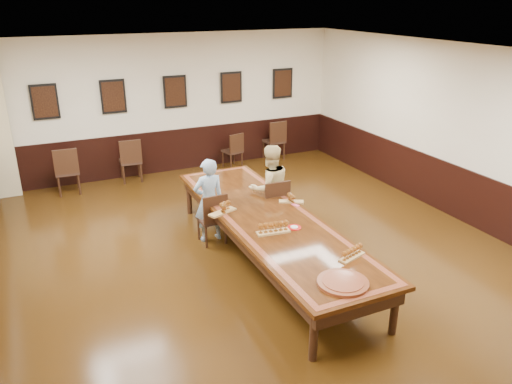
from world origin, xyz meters
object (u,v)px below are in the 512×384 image
chair_man (212,217)px  spare_chair_c (232,150)px  spare_chair_b (130,159)px  chair_woman (272,205)px  conference_table (269,226)px  person_woman (270,188)px  spare_chair_d (274,140)px  spare_chair_a (67,170)px  carved_platter (343,283)px  person_man (209,200)px

chair_man → spare_chair_c: 4.05m
spare_chair_b → spare_chair_c: spare_chair_b is taller
chair_woman → conference_table: size_ratio=0.20×
person_woman → conference_table: (-0.52, -1.05, -0.18)m
spare_chair_c → spare_chair_d: (1.22, 0.16, 0.08)m
person_woman → conference_table: person_woman is taller
chair_man → spare_chair_d: spare_chair_d is taller
spare_chair_a → carved_platter: bearing=113.4°
chair_man → person_man: bearing=-90.0°
person_woman → carved_platter: (-0.58, -3.14, -0.02)m
chair_woman → carved_platter: 3.09m
spare_chair_b → conference_table: spare_chair_b is taller
spare_chair_a → person_man: 3.91m
spare_chair_a → person_woman: person_woman is taller
carved_platter → chair_woman: bearing=79.2°
conference_table → spare_chair_a: bearing=120.2°
spare_chair_c → spare_chair_a: bearing=-11.8°
spare_chair_c → carved_platter: 6.83m
spare_chair_c → person_woman: person_woman is taller
spare_chair_b → chair_woman: bearing=119.3°
conference_table → carved_platter: 2.10m
person_man → spare_chair_d: bearing=-132.3°
chair_woman → spare_chair_b: bearing=-63.9°
spare_chair_b → carved_platter: size_ratio=1.40×
chair_woman → spare_chair_b: same height
spare_chair_b → carved_platter: (1.15, -6.75, 0.27)m
chair_man → spare_chair_d: (3.08, 3.76, 0.05)m
spare_chair_d → person_man: bearing=47.0°
spare_chair_d → spare_chair_b: bearing=-1.3°
person_woman → spare_chair_c: bearing=-100.6°
spare_chair_b → spare_chair_d: size_ratio=0.99×
spare_chair_c → conference_table: bearing=60.7°
chair_woman → person_man: person_man is taller
person_man → chair_woman: bearing=169.5°
spare_chair_d → person_woman: bearing=59.3°
conference_table → carved_platter: size_ratio=6.93×
spare_chair_c → person_woman: 3.65m
person_man → conference_table: person_man is taller
spare_chair_a → carved_platter: spare_chair_a is taller
chair_man → chair_woman: size_ratio=0.91×
chair_man → person_man: person_man is taller
chair_woman → spare_chair_d: size_ratio=0.99×
chair_man → spare_chair_b: spare_chair_b is taller
spare_chair_b → person_man: bearing=104.1°
conference_table → person_man: bearing=118.7°
carved_platter → chair_man: bearing=99.9°
chair_man → person_woman: person_woman is taller
chair_man → spare_chair_b: bearing=-82.7°
chair_man → spare_chair_c: size_ratio=1.05×
spare_chair_d → person_man: person_man is taller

